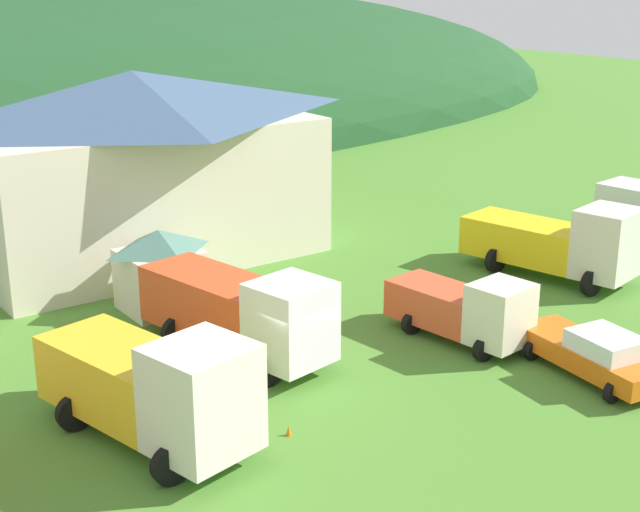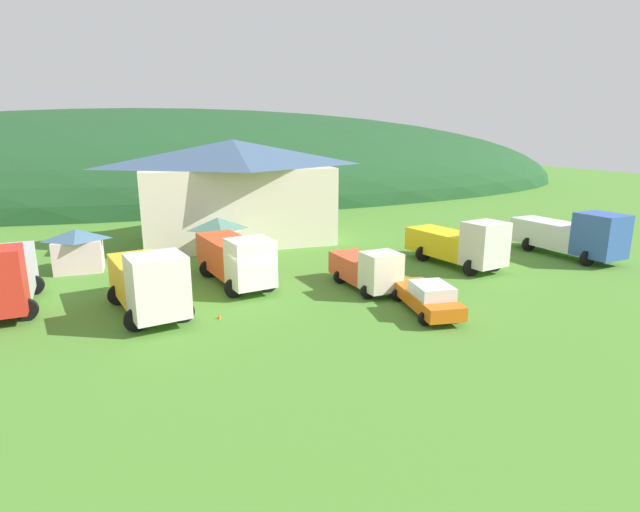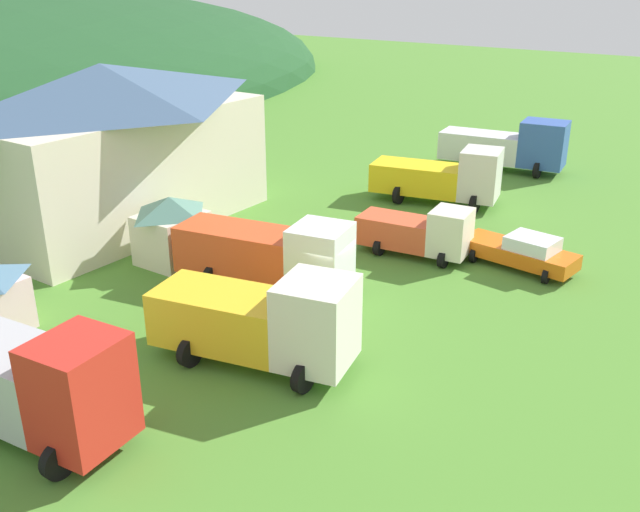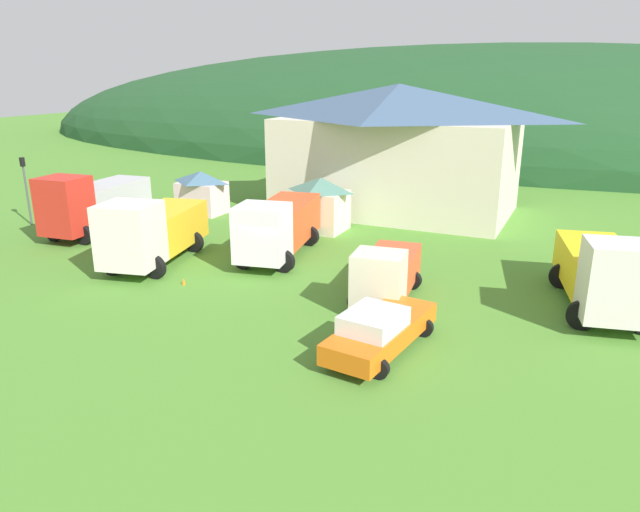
% 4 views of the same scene
% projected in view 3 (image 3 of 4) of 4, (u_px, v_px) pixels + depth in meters
% --- Properties ---
extents(ground_plane, '(200.00, 200.00, 0.00)m').
position_uv_depth(ground_plane, '(321.00, 298.00, 30.04)').
color(ground_plane, '#4C842D').
extents(depot_building, '(16.35, 10.04, 8.50)m').
position_uv_depth(depot_building, '(108.00, 143.00, 37.63)').
color(depot_building, beige).
rests_on(depot_building, ground).
extents(play_shed_cream, '(3.13, 2.78, 3.24)m').
position_uv_depth(play_shed_cream, '(171.00, 229.00, 33.12)').
color(play_shed_cream, beige).
rests_on(play_shed_cream, ground).
extents(crane_truck_red, '(3.66, 7.64, 3.74)m').
position_uv_depth(crane_truck_red, '(27.00, 380.00, 20.67)').
color(crane_truck_red, red).
rests_on(crane_truck_red, ground).
extents(heavy_rig_striped, '(4.21, 7.61, 3.53)m').
position_uv_depth(heavy_rig_striped, '(264.00, 320.00, 24.40)').
color(heavy_rig_striped, silver).
rests_on(heavy_rig_striped, ground).
extents(heavy_rig_white, '(4.01, 8.03, 3.24)m').
position_uv_depth(heavy_rig_white, '(270.00, 253.00, 30.28)').
color(heavy_rig_white, white).
rests_on(heavy_rig_white, ground).
extents(light_truck_cream, '(2.85, 5.62, 2.55)m').
position_uv_depth(light_truck_cream, '(421.00, 232.00, 33.95)').
color(light_truck_cream, beige).
rests_on(light_truck_cream, ground).
extents(flatbed_truck_yellow, '(4.22, 7.79, 3.43)m').
position_uv_depth(flatbed_truck_yellow, '(444.00, 176.00, 41.46)').
color(flatbed_truck_yellow, silver).
rests_on(flatbed_truck_yellow, ground).
extents(box_truck_blue, '(3.96, 8.64, 3.59)m').
position_uv_depth(box_truck_blue, '(511.00, 145.00, 48.20)').
color(box_truck_blue, '#3356AD').
rests_on(box_truck_blue, ground).
extents(service_pickup_orange, '(2.78, 5.57, 1.66)m').
position_uv_depth(service_pickup_orange, '(521.00, 251.00, 32.73)').
color(service_pickup_orange, orange).
rests_on(service_pickup_orange, ground).
extents(traffic_cone_near_pickup, '(0.36, 0.36, 0.62)m').
position_uv_depth(traffic_cone_near_pickup, '(357.00, 341.00, 26.57)').
color(traffic_cone_near_pickup, orange).
rests_on(traffic_cone_near_pickup, ground).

